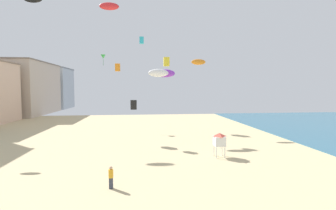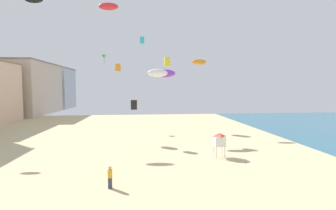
{
  "view_description": "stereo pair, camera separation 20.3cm",
  "coord_description": "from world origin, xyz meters",
  "views": [
    {
      "loc": [
        3.89,
        -6.92,
        7.23
      ],
      "look_at": [
        6.8,
        20.13,
        5.36
      ],
      "focal_mm": 26.15,
      "sensor_mm": 36.0,
      "label": 1
    },
    {
      "loc": [
        4.09,
        -6.94,
        7.23
      ],
      "look_at": [
        6.8,
        20.13,
        5.36
      ],
      "focal_mm": 26.15,
      "sensor_mm": 36.0,
      "label": 2
    }
  ],
  "objects": [
    {
      "name": "boardwalk_hotel_far",
      "position": [
        -30.01,
        65.08,
        7.24
      ],
      "size": [
        15.64,
        22.26,
        14.46
      ],
      "color": "#C6B29E",
      "rests_on": "ground"
    },
    {
      "name": "boardwalk_hotel_distant",
      "position": [
        -30.01,
        84.56,
        7.2
      ],
      "size": [
        16.06,
        13.85,
        14.39
      ],
      "color": "#ADB7C1",
      "rests_on": "ground"
    },
    {
      "name": "kite_flyer",
      "position": [
        1.64,
        10.6,
        0.92
      ],
      "size": [
        0.34,
        0.34,
        1.64
      ],
      "rotation": [
        0.0,
        0.0,
        2.98
      ],
      "color": "#383D4C",
      "rests_on": "ground"
    },
    {
      "name": "lifeguard_stand",
      "position": [
        11.95,
        17.67,
        1.84
      ],
      "size": [
        1.1,
        1.1,
        2.55
      ],
      "rotation": [
        0.0,
        0.0,
        -0.37
      ],
      "color": "white",
      "rests_on": "ground"
    },
    {
      "name": "kite_black_box",
      "position": [
        2.81,
        25.84,
        5.03
      ],
      "size": [
        0.8,
        0.8,
        1.25
      ],
      "color": "black"
    },
    {
      "name": "kite_green_delta",
      "position": [
        -3.12,
        39.56,
        13.02
      ],
      "size": [
        0.88,
        0.88,
        2.0
      ],
      "color": "green"
    },
    {
      "name": "kite_yellow_box",
      "position": [
        8.4,
        37.64,
        12.03
      ],
      "size": [
        1.01,
        1.01,
        1.59
      ],
      "color": "yellow"
    },
    {
      "name": "kite_orange_box",
      "position": [
        0.63,
        27.4,
        10.06
      ],
      "size": [
        0.65,
        0.65,
        1.03
      ],
      "color": "orange"
    },
    {
      "name": "kite_purple_parafoil",
      "position": [
        7.09,
        27.01,
        9.29
      ],
      "size": [
        2.84,
        0.79,
        1.1
      ],
      "color": "purple"
    },
    {
      "name": "kite_red_parafoil_2",
      "position": [
        1.46,
        12.57,
        13.47
      ],
      "size": [
        1.48,
        0.41,
        0.58
      ],
      "color": "red"
    },
    {
      "name": "kite_cyan_box_2",
      "position": [
        3.92,
        31.51,
        14.6
      ],
      "size": [
        0.65,
        0.65,
        1.02
      ],
      "color": "#2DB7CC"
    },
    {
      "name": "kite_orange_parafoil",
      "position": [
        13.03,
        32.13,
        11.45
      ],
      "size": [
        2.35,
        0.65,
        0.91
      ],
      "color": "orange"
    },
    {
      "name": "kite_white_parafoil",
      "position": [
        5.18,
        12.08,
        8.41
      ],
      "size": [
        1.57,
        0.43,
        0.61
      ],
      "color": "white"
    }
  ]
}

